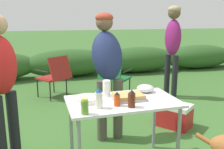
% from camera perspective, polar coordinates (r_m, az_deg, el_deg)
% --- Properties ---
extents(shrub_hedge, '(14.40, 0.90, 0.73)m').
position_cam_1_polar(shrub_hedge, '(6.78, -9.71, 2.62)').
color(shrub_hedge, '#2D5623').
rests_on(shrub_hedge, ground).
extents(folding_table, '(1.10, 0.64, 0.74)m').
position_cam_1_polar(folding_table, '(2.53, 2.46, -7.56)').
color(folding_table, white).
rests_on(folding_table, ground).
extents(food_tray, '(0.33, 0.25, 0.06)m').
position_cam_1_polar(food_tray, '(2.53, 3.79, -5.11)').
color(food_tray, '#9E9EA3').
rests_on(food_tray, folding_table).
extents(plate_stack, '(0.25, 0.25, 0.05)m').
position_cam_1_polar(plate_stack, '(2.47, -5.53, -5.61)').
color(plate_stack, white).
rests_on(plate_stack, folding_table).
extents(mixing_bowl, '(0.19, 0.19, 0.08)m').
position_cam_1_polar(mixing_bowl, '(2.79, 7.64, -3.15)').
color(mixing_bowl, silver).
rests_on(mixing_bowl, folding_table).
extents(paper_cup_stack, '(0.08, 0.08, 0.17)m').
position_cam_1_polar(paper_cup_stack, '(2.62, -1.27, -3.12)').
color(paper_cup_stack, white).
rests_on(paper_cup_stack, folding_table).
extents(hot_sauce_bottle, '(0.06, 0.06, 0.14)m').
position_cam_1_polar(hot_sauce_bottle, '(2.33, 1.14, -5.65)').
color(hot_sauce_bottle, '#CC4214').
rests_on(hot_sauce_bottle, folding_table).
extents(bbq_sauce_bottle, '(0.07, 0.07, 0.17)m').
position_cam_1_polar(bbq_sauce_bottle, '(2.30, 4.51, -5.55)').
color(bbq_sauce_bottle, '#562314').
rests_on(bbq_sauce_bottle, folding_table).
extents(relish_jar, '(0.06, 0.06, 0.14)m').
position_cam_1_polar(relish_jar, '(2.14, -6.24, -7.28)').
color(relish_jar, olive).
rests_on(relish_jar, folding_table).
extents(mayo_bottle, '(0.07, 0.07, 0.19)m').
position_cam_1_polar(mayo_bottle, '(2.27, -3.04, -5.51)').
color(mayo_bottle, silver).
rests_on(mayo_bottle, folding_table).
extents(standing_person_in_red_jacket, '(0.40, 0.51, 1.61)m').
position_cam_1_polar(standing_person_in_red_jacket, '(3.16, -1.08, 2.85)').
color(standing_person_in_red_jacket, '#4C473D').
rests_on(standing_person_in_red_jacket, ground).
extents(standing_person_in_olive_jacket, '(0.44, 0.46, 1.58)m').
position_cam_1_polar(standing_person_in_olive_jacket, '(2.83, -23.89, -0.49)').
color(standing_person_in_olive_jacket, black).
rests_on(standing_person_in_olive_jacket, ground).
extents(standing_person_in_navy_coat, '(0.35, 0.41, 1.77)m').
position_cam_1_polar(standing_person_in_navy_coat, '(4.93, 13.72, 7.62)').
color(standing_person_in_navy_coat, black).
rests_on(standing_person_in_navy_coat, ground).
extents(camp_chair_green_behind_table, '(0.74, 0.75, 0.83)m').
position_cam_1_polar(camp_chair_green_behind_table, '(4.77, 0.45, -0.20)').
color(camp_chair_green_behind_table, '#19602D').
rests_on(camp_chair_green_behind_table, ground).
extents(camp_chair_near_hedge, '(0.71, 0.75, 0.83)m').
position_cam_1_polar(camp_chair_near_hedge, '(4.96, -12.92, -0.02)').
color(camp_chair_near_hedge, maroon).
rests_on(camp_chair_near_hedge, ground).
extents(cooler_box, '(0.54, 0.58, 0.34)m').
position_cam_1_polar(cooler_box, '(3.77, 13.87, -8.95)').
color(cooler_box, '#B21E1E').
rests_on(cooler_box, ground).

